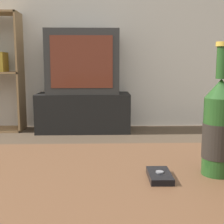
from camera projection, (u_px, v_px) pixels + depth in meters
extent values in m
cube|color=beige|center=(98.00, 12.00, 3.50)|extent=(8.00, 0.05, 2.60)
cube|color=brown|center=(80.00, 198.00, 0.64)|extent=(1.21, 0.72, 0.04)
cube|color=black|center=(84.00, 112.00, 3.38)|extent=(0.99, 0.42, 0.41)
cube|color=#2D2D2D|center=(83.00, 62.00, 3.30)|extent=(0.75, 0.40, 0.66)
cube|color=maroon|center=(82.00, 62.00, 3.09)|extent=(0.62, 0.01, 0.52)
cube|color=#99754C|center=(20.00, 73.00, 3.36)|extent=(0.02, 0.30, 1.26)
cube|color=#99754C|center=(2.00, 129.00, 3.45)|extent=(0.48, 0.30, 0.02)
cube|color=#B7932D|center=(3.00, 62.00, 3.34)|extent=(0.05, 0.21, 0.21)
cylinder|color=#1E4219|center=(218.00, 137.00, 0.71)|extent=(0.07, 0.07, 0.18)
cylinder|color=black|center=(218.00, 141.00, 0.71)|extent=(0.07, 0.07, 0.08)
cone|color=#1E4219|center=(221.00, 88.00, 0.69)|extent=(0.07, 0.07, 0.04)
cylinder|color=#1E4219|center=(222.00, 63.00, 0.68)|extent=(0.03, 0.03, 0.07)
cylinder|color=#B79333|center=(223.00, 44.00, 0.67)|extent=(0.03, 0.03, 0.01)
cube|color=black|center=(160.00, 176.00, 0.69)|extent=(0.05, 0.09, 0.01)
cylinder|color=slate|center=(160.00, 172.00, 0.69)|extent=(0.02, 0.02, 0.00)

